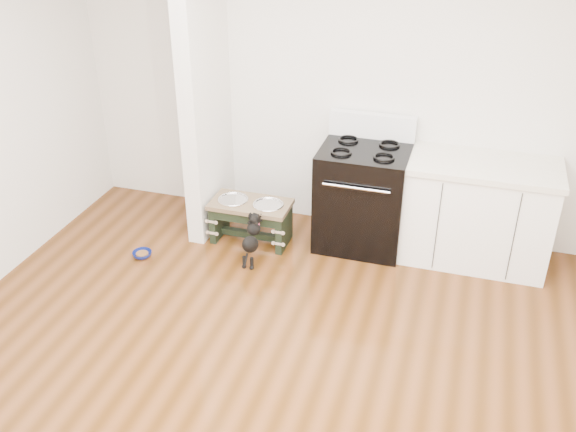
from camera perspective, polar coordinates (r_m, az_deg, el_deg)
The scene contains 8 objects.
ground at distance 4.32m, azimuth -2.93°, elevation -16.26°, with size 5.00×5.00×0.00m, color #45260C.
room_shell at distance 3.36m, azimuth -3.62°, elevation 3.45°, with size 5.00×5.00×5.00m.
partition_wall at distance 5.69m, azimuth -7.42°, elevation 11.34°, with size 0.15×0.80×2.70m, color silver.
oven_range at distance 5.69m, azimuth 6.66°, elevation 1.83°, with size 0.76×0.69×1.14m.
cabinet_run at distance 5.65m, azimuth 16.45°, elevation 0.29°, with size 1.24×0.64×0.91m.
dog_feeder at distance 5.77m, azimuth -3.34°, elevation 0.20°, with size 0.71×0.38×0.41m.
puppy at distance 5.49m, azimuth -3.25°, elevation -1.96°, with size 0.13×0.37×0.44m.
floor_bowl at distance 5.79m, azimuth -12.84°, elevation -3.35°, with size 0.18×0.18×0.05m.
Camera 1 is at (1.09, -2.83, 3.08)m, focal length 40.00 mm.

